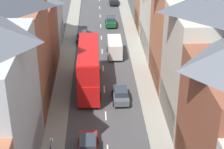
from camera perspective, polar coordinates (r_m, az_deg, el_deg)
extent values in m
cube|color=gray|center=(52.74, -6.97, 1.81)|extent=(2.20, 104.00, 0.14)
cube|color=gray|center=(52.91, 4.12, 2.02)|extent=(2.20, 104.00, 0.14)
cube|color=silver|center=(40.24, -0.95, -6.30)|extent=(0.14, 1.80, 0.01)
cube|color=silver|center=(45.42, -1.18, -2.26)|extent=(0.14, 1.80, 0.01)
cube|color=silver|center=(50.79, -1.36, 0.94)|extent=(0.14, 1.80, 0.01)
cube|color=silver|center=(56.28, -1.51, 3.52)|extent=(0.14, 1.80, 0.01)
cube|color=silver|center=(61.87, -1.63, 5.64)|extent=(0.14, 1.80, 0.01)
cube|color=silver|center=(67.53, -1.73, 7.41)|extent=(0.14, 1.80, 0.01)
cube|color=silver|center=(73.24, -1.82, 8.90)|extent=(0.14, 1.80, 0.01)
cube|color=silver|center=(78.99, -1.89, 10.18)|extent=(0.14, 1.80, 0.01)
cube|color=silver|center=(84.78, -1.96, 11.28)|extent=(0.14, 1.80, 0.01)
cube|color=brown|center=(40.46, -15.71, 2.08)|extent=(8.00, 9.63, 11.53)
cube|color=#1E5133|center=(41.56, -9.73, -3.03)|extent=(0.12, 8.86, 3.20)
cube|color=brown|center=(49.75, -13.29, 5.37)|extent=(8.00, 9.88, 9.12)
cube|color=black|center=(50.26, -8.54, 2.36)|extent=(0.12, 9.09, 3.20)
cube|color=#ADB2B7|center=(58.23, -11.83, 8.53)|extent=(8.00, 8.30, 9.14)
cube|color=maroon|center=(58.67, -7.75, 5.92)|extent=(0.12, 7.64, 3.20)
cube|color=#BCB7A8|center=(37.86, 14.67, 0.72)|extent=(8.00, 8.91, 11.76)
cube|color=black|center=(38.91, 8.38, -5.08)|extent=(0.12, 8.20, 3.20)
pyramid|color=#474C56|center=(35.57, 15.93, 10.88)|extent=(8.00, 8.91, 2.11)
cube|color=#B2704C|center=(45.93, 11.58, 5.57)|extent=(8.00, 9.25, 11.77)
cube|color=black|center=(46.79, 6.43, 0.64)|extent=(0.12, 8.51, 3.20)
cube|color=silver|center=(55.84, 9.07, 8.65)|extent=(8.00, 11.73, 10.33)
cube|color=navy|center=(56.35, 4.87, 5.21)|extent=(0.12, 10.79, 3.20)
cube|color=#1E5133|center=(65.54, 3.82, 8.25)|extent=(0.12, 7.25, 3.20)
cube|color=red|center=(45.06, -3.51, -0.20)|extent=(2.44, 10.80, 2.50)
cube|color=red|center=(44.05, -3.59, 2.60)|extent=(2.44, 10.58, 2.30)
cube|color=red|center=(43.59, -3.63, 4.05)|extent=(2.39, 10.37, 0.10)
cube|color=#28333D|center=(49.83, -3.45, 2.71)|extent=(2.20, 0.10, 1.20)
cube|color=#28333D|center=(48.97, -3.52, 5.19)|extent=(2.20, 0.10, 1.10)
cube|color=#28333D|center=(44.99, -5.03, 0.05)|extent=(0.06, 9.18, 0.90)
cube|color=#28333D|center=(44.05, -5.14, 2.68)|extent=(0.06, 9.18, 0.90)
cube|color=yellow|center=(48.70, -3.55, 6.07)|extent=(1.34, 0.08, 0.32)
cylinder|color=black|center=(48.61, -4.87, 0.29)|extent=(0.30, 1.00, 1.00)
cylinder|color=black|center=(48.56, -1.99, 0.35)|extent=(0.30, 1.00, 1.00)
cylinder|color=black|center=(43.00, -5.13, -3.36)|extent=(0.30, 1.00, 1.00)
cylinder|color=black|center=(42.95, -1.87, -3.30)|extent=(0.30, 1.00, 1.00)
cube|color=black|center=(81.19, 0.30, 11.14)|extent=(1.70, 4.23, 0.79)
cylinder|color=black|center=(82.52, -0.34, 11.10)|extent=(0.20, 0.62, 0.62)
cylinder|color=black|center=(82.60, 0.86, 11.12)|extent=(0.20, 0.62, 0.62)
cylinder|color=black|center=(79.99, -0.27, 10.62)|extent=(0.20, 0.62, 0.62)
cylinder|color=black|center=(80.07, 0.97, 10.63)|extent=(0.20, 0.62, 0.62)
cube|color=maroon|center=(34.75, -3.67, -10.93)|extent=(1.70, 4.22, 0.70)
cube|color=#28333D|center=(34.19, -3.70, -10.27)|extent=(1.46, 2.11, 0.60)
cylinder|color=black|center=(36.04, -5.00, -10.14)|extent=(0.20, 0.62, 0.62)
cylinder|color=black|center=(35.99, -2.25, -10.10)|extent=(0.20, 0.62, 0.62)
cube|color=#4C515B|center=(42.79, 1.32, -3.19)|extent=(1.70, 4.08, 0.68)
cube|color=#28333D|center=(42.30, 1.35, -2.56)|extent=(1.46, 2.04, 0.60)
cylinder|color=black|center=(44.01, 0.10, -2.80)|extent=(0.20, 0.62, 0.62)
cylinder|color=black|center=(44.11, 2.31, -2.74)|extent=(0.20, 0.62, 0.62)
cylinder|color=black|center=(41.81, 0.27, -4.46)|extent=(0.20, 0.62, 0.62)
cylinder|color=black|center=(41.92, 2.59, -4.40)|extent=(0.20, 0.62, 0.62)
cube|color=#144728|center=(67.50, -0.20, 8.04)|extent=(1.70, 4.43, 0.80)
cube|color=#28333D|center=(67.08, -0.19, 8.55)|extent=(1.46, 2.21, 0.60)
cylinder|color=black|center=(68.90, -0.96, 8.07)|extent=(0.20, 0.62, 0.62)
cylinder|color=black|center=(68.97, 0.47, 8.09)|extent=(0.20, 0.62, 0.62)
cylinder|color=black|center=(66.29, -0.89, 7.34)|extent=(0.20, 0.62, 0.62)
cylinder|color=black|center=(66.36, 0.59, 7.36)|extent=(0.20, 0.62, 0.62)
cube|color=black|center=(60.55, -4.56, 5.76)|extent=(1.70, 4.53, 0.68)
cube|color=#28333D|center=(60.12, -4.59, 6.26)|extent=(1.46, 2.26, 0.60)
cylinder|color=black|center=(62.02, -5.31, 5.89)|extent=(0.20, 0.62, 0.62)
cylinder|color=black|center=(61.96, -3.73, 5.93)|extent=(0.20, 0.62, 0.62)
cylinder|color=black|center=(59.39, -5.41, 4.96)|extent=(0.20, 0.62, 0.62)
cylinder|color=black|center=(59.33, -3.77, 5.00)|extent=(0.20, 0.62, 0.62)
cube|color=silver|center=(54.35, 0.41, 4.24)|extent=(1.96, 5.20, 2.10)
cube|color=#28333D|center=(56.62, 0.28, 5.47)|extent=(1.76, 0.10, 0.90)
cylinder|color=black|center=(56.13, -0.67, 3.86)|extent=(0.24, 0.72, 0.72)
cylinder|color=black|center=(56.22, 1.33, 3.89)|extent=(0.24, 0.72, 0.72)
cylinder|color=black|center=(53.26, -0.56, 2.60)|extent=(0.24, 0.72, 0.72)
cylinder|color=black|center=(53.35, 1.55, 2.63)|extent=(0.24, 0.72, 0.72)
cylinder|color=black|center=(27.44, -9.31, -10.33)|extent=(0.08, 0.90, 0.08)
cube|color=beige|center=(27.85, -9.20, -9.92)|extent=(0.20, 0.32, 0.20)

